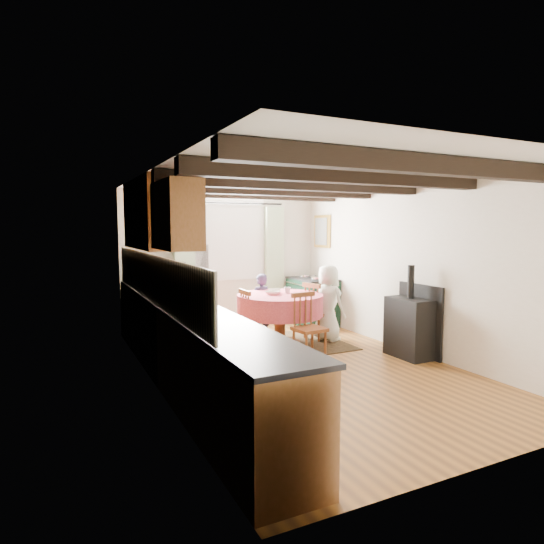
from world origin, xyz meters
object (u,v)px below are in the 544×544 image
aga_range (312,301)px  cup (287,290)px  chair_right (318,311)px  chair_near (310,327)px  child_right (328,303)px  child_far (261,305)px  dining_table (280,320)px  chair_left (235,322)px  cast_iron_stove (410,311)px

aga_range → cup: aga_range is taller
chair_right → aga_range: 1.09m
chair_near → chair_right: 1.15m
cup → child_right: bearing=-9.4°
cup → child_far: bearing=107.9°
dining_table → child_far: 0.64m
chair_left → cup: 0.99m
chair_near → cast_iron_stove: (1.29, -0.50, 0.18)m
aga_range → cup: (-1.05, -1.01, 0.39)m
chair_left → child_right: size_ratio=0.75×
dining_table → cast_iron_stove: (1.32, -1.32, 0.25)m
chair_near → chair_left: size_ratio=1.01×
chair_left → dining_table: bearing=94.6°
chair_near → aga_range: bearing=52.8°
child_right → cup: child_right is taller
dining_table → chair_left: chair_left is taller
chair_near → child_right: child_right is taller
child_right → cast_iron_stove: bearing=-176.1°
dining_table → chair_right: (0.73, 0.09, 0.07)m
aga_range → cast_iron_stove: (0.11, -2.39, 0.20)m
aga_range → child_far: (-1.24, -0.44, 0.08)m
chair_near → chair_left: bearing=130.0°
dining_table → cast_iron_stove: 1.88m
dining_table → child_right: (0.82, -0.05, 0.21)m
dining_table → cast_iron_stove: cast_iron_stove is taller
dining_table → chair_near: (0.03, -0.83, 0.06)m
chair_near → cup: (0.13, 0.88, 0.37)m
chair_right → cast_iron_stove: cast_iron_stove is taller
cast_iron_stove → child_far: bearing=124.6°
dining_table → chair_near: size_ratio=1.43×
cast_iron_stove → aga_range: bearing=92.6°
aga_range → child_right: size_ratio=0.79×
child_right → aga_range: bearing=-36.8°
chair_left → child_right: (1.57, 0.01, 0.15)m
cast_iron_stove → child_far: 2.38m
chair_left → child_far: size_ratio=0.86×
chair_near → cast_iron_stove: cast_iron_stove is taller
cup → chair_left: bearing=-172.7°
dining_table → child_right: size_ratio=1.08×
child_far → aga_range: bearing=-172.6°
aga_range → cast_iron_stove: 2.40m
child_right → cup: (-0.66, 0.11, 0.23)m
chair_left → chair_right: (1.48, 0.15, 0.01)m
dining_table → aga_range: bearing=41.4°
chair_left → cup: size_ratio=8.84×
chair_near → child_right: size_ratio=0.75×
cast_iron_stove → child_right: (-0.50, 1.27, -0.04)m
dining_table → aga_range: 1.62m
dining_table → child_far: (-0.03, 0.63, 0.13)m
chair_near → child_far: (-0.05, 1.46, 0.07)m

